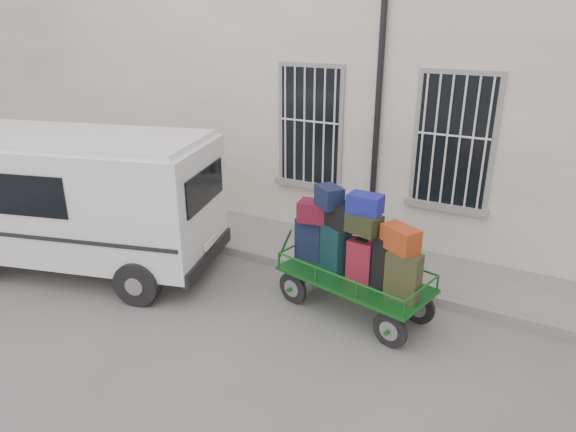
# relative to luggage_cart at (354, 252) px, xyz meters

# --- Properties ---
(ground) EXTENTS (80.00, 80.00, 0.00)m
(ground) POSITION_rel_luggage_cart_xyz_m (-1.50, -0.61, -1.00)
(ground) COLOR #62615D
(ground) RESTS_ON ground
(building) EXTENTS (24.00, 5.15, 6.00)m
(building) POSITION_rel_luggage_cart_xyz_m (-1.50, 4.89, 2.00)
(building) COLOR #C0B4A4
(building) RESTS_ON ground
(sidewalk) EXTENTS (24.00, 1.70, 0.15)m
(sidewalk) POSITION_rel_luggage_cart_xyz_m (-1.50, 1.59, -0.92)
(sidewalk) COLOR slate
(sidewalk) RESTS_ON ground
(luggage_cart) EXTENTS (2.73, 1.52, 1.92)m
(luggage_cart) POSITION_rel_luggage_cart_xyz_m (0.00, 0.00, 0.00)
(luggage_cart) COLOR black
(luggage_cart) RESTS_ON ground
(van) EXTENTS (5.14, 3.21, 2.42)m
(van) POSITION_rel_luggage_cart_xyz_m (-4.76, -0.87, 0.39)
(van) COLOR white
(van) RESTS_ON ground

